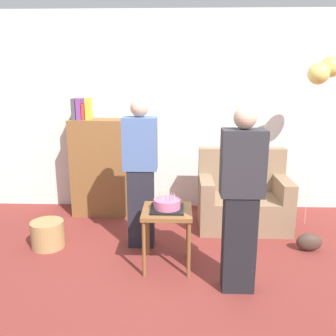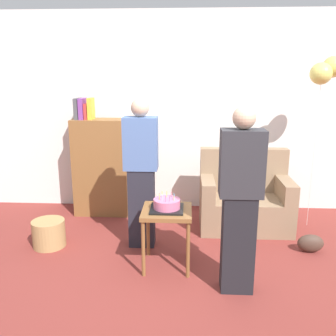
{
  "view_description": "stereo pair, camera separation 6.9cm",
  "coord_description": "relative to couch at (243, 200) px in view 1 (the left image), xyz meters",
  "views": [
    {
      "loc": [
        -0.07,
        -3.11,
        1.87
      ],
      "look_at": [
        -0.19,
        0.5,
        0.95
      ],
      "focal_mm": 39.41,
      "sensor_mm": 36.0,
      "label": 1
    },
    {
      "loc": [
        0.0,
        -3.1,
        1.87
      ],
      "look_at": [
        -0.19,
        0.5,
        0.95
      ],
      "focal_mm": 39.41,
      "sensor_mm": 36.0,
      "label": 2
    }
  ],
  "objects": [
    {
      "name": "birthday_cake",
      "position": [
        -0.91,
        -1.06,
        0.31
      ],
      "size": [
        0.32,
        0.32,
        0.17
      ],
      "color": "black",
      "rests_on": "side_table"
    },
    {
      "name": "handbag",
      "position": [
        0.62,
        -0.69,
        -0.24
      ],
      "size": [
        0.28,
        0.14,
        0.2
      ],
      "primitive_type": "ellipsoid",
      "color": "#473328",
      "rests_on": "ground_plane"
    },
    {
      "name": "wall_back",
      "position": [
        -0.72,
        0.74,
        1.01
      ],
      "size": [
        6.0,
        0.1,
        2.7
      ],
      "primitive_type": "cube",
      "color": "silver",
      "rests_on": "ground_plane"
    },
    {
      "name": "bookshelf",
      "position": [
        -1.85,
        0.36,
        0.33
      ],
      "size": [
        0.8,
        0.36,
        1.57
      ],
      "color": "brown",
      "rests_on": "ground_plane"
    },
    {
      "name": "ground_plane",
      "position": [
        -0.72,
        -1.31,
        -0.34
      ],
      "size": [
        8.0,
        8.0,
        0.0
      ],
      "primitive_type": "plane",
      "color": "maroon"
    },
    {
      "name": "balloon_bunch",
      "position": [
        0.86,
        0.02,
        1.57
      ],
      "size": [
        0.4,
        0.31,
        2.07
      ],
      "color": "silver",
      "rests_on": "ground_plane"
    },
    {
      "name": "side_table",
      "position": [
        -0.91,
        -1.06,
        0.17
      ],
      "size": [
        0.48,
        0.48,
        0.6
      ],
      "color": "brown",
      "rests_on": "ground_plane"
    },
    {
      "name": "wicker_basket",
      "position": [
        -2.25,
        -0.7,
        -0.19
      ],
      "size": [
        0.36,
        0.36,
        0.3
      ],
      "primitive_type": "cylinder",
      "color": "#A88451",
      "rests_on": "ground_plane"
    },
    {
      "name": "person_holding_cake",
      "position": [
        -0.27,
        -1.44,
        0.49
      ],
      "size": [
        0.36,
        0.22,
        1.63
      ],
      "rotation": [
        0.0,
        0.0,
        2.61
      ],
      "color": "black",
      "rests_on": "ground_plane"
    },
    {
      "name": "couch",
      "position": [
        0.0,
        0.0,
        0.0
      ],
      "size": [
        1.1,
        0.7,
        0.96
      ],
      "color": "#8C7054",
      "rests_on": "ground_plane"
    },
    {
      "name": "person_blowing_candles",
      "position": [
        -1.22,
        -0.6,
        0.49
      ],
      "size": [
        0.36,
        0.22,
        1.63
      ],
      "rotation": [
        0.0,
        0.0,
        -0.03
      ],
      "color": "#23232D",
      "rests_on": "ground_plane"
    }
  ]
}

